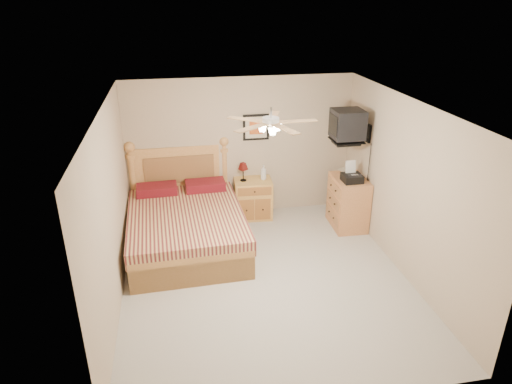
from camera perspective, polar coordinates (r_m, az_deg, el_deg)
floor at (r=6.68m, az=1.22°, el=-10.78°), size 4.50×4.50×0.00m
ceiling at (r=5.66m, az=1.44°, el=10.57°), size 4.00×4.50×0.04m
wall_back at (r=8.13m, az=-1.91°, el=5.53°), size 4.00×0.04×2.50m
wall_front at (r=4.19m, az=7.76°, el=-13.73°), size 4.00×0.04×2.50m
wall_left at (r=6.02m, az=-17.68°, el=-2.41°), size 0.04×4.50×2.50m
wall_right at (r=6.73m, az=18.23°, el=0.34°), size 0.04×4.50×2.50m
bed at (r=7.19m, az=-8.88°, el=-1.66°), size 1.82×2.35×1.48m
nightstand at (r=8.26m, az=-0.37°, el=-0.82°), size 0.69×0.54×0.72m
table_lamp at (r=8.04m, az=-1.62°, el=2.55°), size 0.22×0.22×0.34m
lotion_bottle at (r=8.11m, az=0.94°, el=2.48°), size 0.11×0.11×0.27m
framed_picture at (r=8.05m, az=-0.01°, el=8.10°), size 0.46×0.04×0.46m
dresser at (r=8.05m, az=11.43°, el=-1.27°), size 0.55×0.78×0.90m
fax_machine at (r=7.68m, az=11.97°, el=2.43°), size 0.32×0.34×0.33m
magazine_lower at (r=8.05m, az=10.83°, el=2.36°), size 0.25×0.31×0.03m
magazine_upper at (r=8.04m, az=10.75°, el=2.52°), size 0.27×0.29×0.02m
wall_tv at (r=7.59m, az=12.43°, el=8.06°), size 0.56×0.46×0.58m
ceiling_fan at (r=5.50m, az=1.86°, el=8.69°), size 1.14×1.14×0.28m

